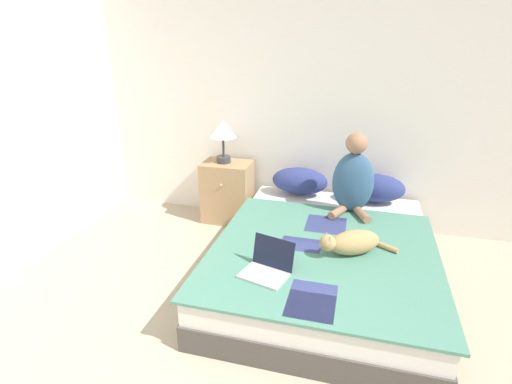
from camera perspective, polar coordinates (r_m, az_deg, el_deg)
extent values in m
cube|color=silver|center=(3.98, 8.06, 13.10)|extent=(5.33, 0.05, 2.55)
cube|color=#4C4742|center=(3.32, 9.69, -10.79)|extent=(1.59, 2.08, 0.19)
cube|color=silver|center=(3.22, 9.89, -8.11)|extent=(1.56, 2.05, 0.17)
cube|color=#4C8470|center=(3.00, 9.60, -8.47)|extent=(1.63, 1.66, 0.02)
cube|color=#3D4784|center=(3.39, 9.95, -4.66)|extent=(0.33, 0.33, 0.01)
cube|color=#3D4784|center=(2.49, 7.95, -15.12)|extent=(0.29, 0.38, 0.01)
cube|color=#3D4784|center=(3.06, 6.41, -7.51)|extent=(0.31, 0.21, 0.01)
ellipsoid|color=navy|center=(3.94, 6.26, 1.58)|extent=(0.55, 0.29, 0.26)
ellipsoid|color=navy|center=(3.91, 16.63, 0.58)|extent=(0.55, 0.29, 0.26)
ellipsoid|color=#33567A|center=(3.58, 13.68, 1.33)|extent=(0.36, 0.20, 0.54)
sphere|color=#9E7051|center=(3.48, 14.19, 6.78)|extent=(0.18, 0.18, 0.18)
cylinder|color=#9E7051|center=(3.56, 11.69, -2.74)|extent=(0.17, 0.26, 0.07)
cylinder|color=#9E7051|center=(3.56, 14.84, -3.05)|extent=(0.17, 0.26, 0.07)
ellipsoid|color=tan|center=(2.96, 13.89, -6.99)|extent=(0.42, 0.35, 0.18)
sphere|color=tan|center=(2.86, 10.21, -7.18)|extent=(0.12, 0.12, 0.12)
cone|color=tan|center=(2.81, 10.54, -6.70)|extent=(0.05, 0.05, 0.05)
cone|color=tan|center=(2.87, 9.99, -6.11)|extent=(0.05, 0.05, 0.05)
cylinder|color=tan|center=(3.12, 17.89, -7.38)|extent=(0.20, 0.14, 0.04)
cube|color=#B7B7BC|center=(2.66, 1.08, -11.88)|extent=(0.34, 0.28, 0.02)
cube|color=black|center=(2.70, 2.42, -8.62)|extent=(0.30, 0.13, 0.21)
cube|color=tan|center=(4.18, -4.09, 0.03)|extent=(0.49, 0.35, 0.64)
sphere|color=tan|center=(3.96, -5.01, 0.96)|extent=(0.03, 0.03, 0.03)
cylinder|color=#38383D|center=(4.07, -4.64, 4.67)|extent=(0.14, 0.14, 0.06)
cylinder|color=#38383D|center=(4.04, -4.70, 6.45)|extent=(0.02, 0.02, 0.20)
cone|color=white|center=(3.99, -4.78, 9.00)|extent=(0.27, 0.27, 0.17)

